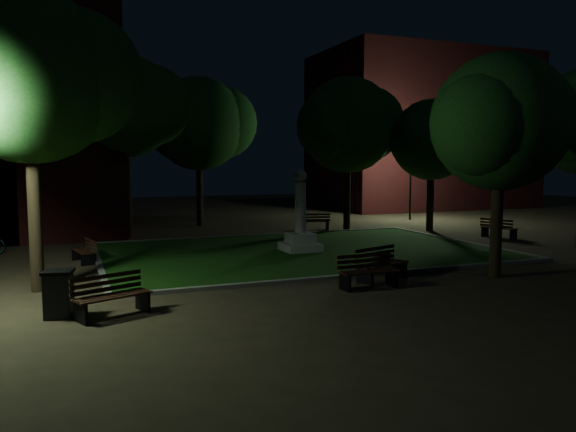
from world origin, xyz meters
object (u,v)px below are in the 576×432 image
object	(u,v)px
trash_bin	(59,293)
bench_far_side	(314,222)
bench_right_side	(498,229)
monument	(300,229)
bench_near_right	(381,265)
bench_left_side	(85,252)
bench_near_left	(368,272)
bench_west_near	(111,297)

from	to	relation	value
trash_bin	bench_far_side	bearing A→B (deg)	46.60
bench_right_side	monument	bearing A→B (deg)	75.00
bench_near_right	bench_left_side	size ratio (longest dim) A/B	1.20
bench_near_left	bench_far_side	xyz separation A→B (m)	(4.14, 12.95, -0.02)
bench_near_left	bench_left_side	size ratio (longest dim) A/B	1.09
bench_left_side	bench_right_side	xyz separation A→B (m)	(18.43, -0.16, 0.04)
bench_left_side	bench_right_side	world-z (taller)	bench_right_side
bench_left_side	bench_far_side	world-z (taller)	bench_far_side
monument	bench_west_near	world-z (taller)	monument
bench_near_right	bench_near_left	bearing A→B (deg)	-157.79
bench_near_right	bench_left_side	world-z (taller)	bench_near_right
bench_near_left	bench_right_side	world-z (taller)	bench_near_left
monument	bench_far_side	world-z (taller)	monument
bench_near_left	bench_right_side	distance (m)	13.15
bench_near_left	bench_left_side	world-z (taller)	bench_near_left
trash_bin	bench_near_left	bearing A→B (deg)	0.32
bench_west_near	bench_near_right	bearing A→B (deg)	-14.15
bench_west_near	bench_far_side	xyz separation A→B (m)	(11.16, 13.35, -0.03)
bench_near_left	bench_west_near	world-z (taller)	bench_west_near
bench_far_side	bench_west_near	bearing A→B (deg)	64.82
monument	bench_left_side	world-z (taller)	monument
bench_near_left	bench_right_side	size ratio (longest dim) A/B	0.99
bench_west_near	bench_left_side	xyz separation A→B (m)	(-0.34, 7.64, -0.06)
bench_far_side	bench_left_side	bearing A→B (deg)	41.11
bench_near_left	monument	bearing A→B (deg)	83.83
bench_right_side	trash_bin	world-z (taller)	trash_bin
bench_near_right	bench_far_side	size ratio (longest dim) A/B	1.11
bench_right_side	bench_far_side	bearing A→B (deg)	31.55
bench_right_side	bench_far_side	size ratio (longest dim) A/B	1.02
bench_far_side	monument	bearing A→B (deg)	76.27
bench_near_left	bench_left_side	distance (m)	10.32
bench_west_near	trash_bin	world-z (taller)	trash_bin
bench_near_left	bench_right_side	xyz separation A→B (m)	(11.08, 7.09, -0.02)
bench_near_left	bench_near_right	size ratio (longest dim) A/B	0.91
monument	bench_right_side	size ratio (longest dim) A/B	1.82
trash_bin	bench_near_right	bearing A→B (deg)	5.36
bench_left_side	bench_near_right	bearing A→B (deg)	40.05
bench_right_side	bench_far_side	world-z (taller)	bench_right_side
trash_bin	monument	bearing A→B (deg)	36.65
bench_left_side	bench_far_side	xyz separation A→B (m)	(11.50, 5.71, 0.03)
bench_near_right	bench_right_side	size ratio (longest dim) A/B	1.09
bench_west_near	bench_left_side	size ratio (longest dim) A/B	1.17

